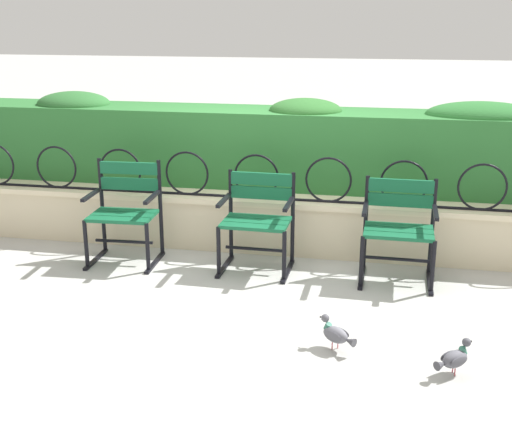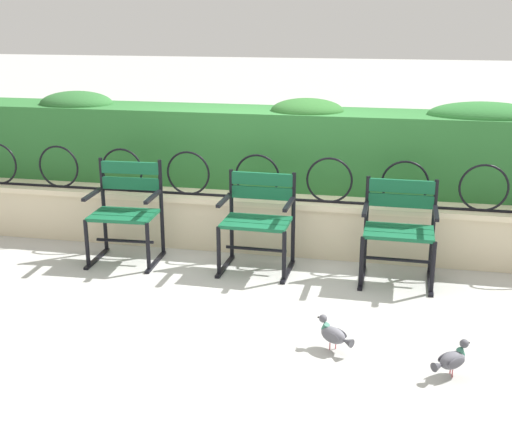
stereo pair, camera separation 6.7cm
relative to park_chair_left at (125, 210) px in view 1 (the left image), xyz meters
The scene contains 9 objects.
ground_plane 1.36m from the park_chair_left, 14.42° to the right, with size 60.00×60.00×0.00m, color #ADADA8.
stone_wall 1.36m from the park_chair_left, 22.75° to the left, with size 7.01×0.41×0.51m.
iron_arch_fence 1.23m from the park_chair_left, 21.61° to the left, with size 6.48×0.02×0.42m.
hedge_row 1.69m from the park_chair_left, 39.72° to the left, with size 6.87×0.69×0.87m.
park_chair_left is the anchor object (origin of this frame).
park_chair_centre 1.20m from the park_chair_left, ahead, with size 0.61×0.53×0.84m.
park_chair_right 2.40m from the park_chair_left, ahead, with size 0.61×0.53×0.84m.
pigeon_near_chairs 3.15m from the park_chair_left, 28.79° to the right, with size 0.24×0.23×0.22m.
pigeon_far_side 2.43m from the park_chair_left, 33.56° to the right, with size 0.26×0.20×0.22m.
Camera 1 is at (1.01, -4.97, 2.14)m, focal length 46.04 mm.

